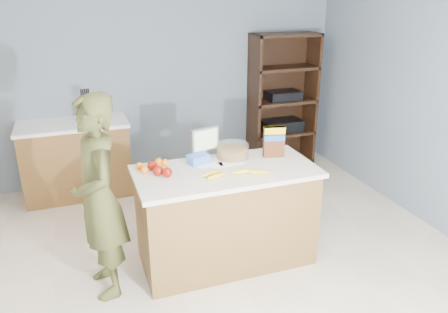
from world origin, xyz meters
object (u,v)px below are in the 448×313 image
object	(u,v)px
tv	(205,141)
shelving_unit	(281,103)
counter_peninsula	(226,219)
person	(99,198)
cereal_box	(274,139)

from	to	relation	value
tv	shelving_unit	bearing A→B (deg)	46.46
counter_peninsula	person	bearing A→B (deg)	-177.33
counter_peninsula	tv	size ratio (longest dim) A/B	5.53
shelving_unit	tv	distance (m)	2.38
counter_peninsula	cereal_box	world-z (taller)	cereal_box
tv	cereal_box	world-z (taller)	cereal_box
tv	cereal_box	bearing A→B (deg)	-17.40
counter_peninsula	person	world-z (taller)	person
person	tv	xyz separation A→B (m)	(0.98, 0.38, 0.23)
tv	counter_peninsula	bearing A→B (deg)	-76.00
shelving_unit	cereal_box	xyz separation A→B (m)	(-1.03, -1.90, 0.20)
shelving_unit	tv	xyz separation A→B (m)	(-1.63, -1.72, 0.19)
tv	cereal_box	size ratio (longest dim) A/B	0.99
shelving_unit	person	distance (m)	3.35
counter_peninsula	cereal_box	distance (m)	0.84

